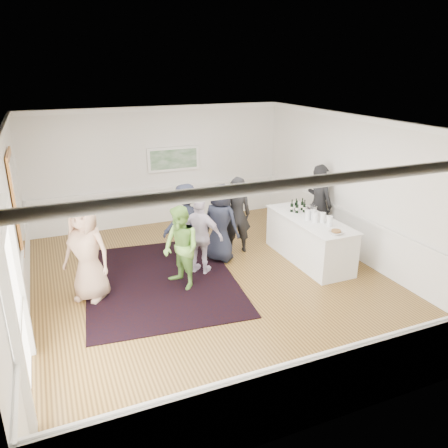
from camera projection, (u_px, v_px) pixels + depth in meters
name	position (u px, v px, depth m)	size (l,w,h in m)	color
floor	(213.00, 283.00, 8.94)	(8.00, 8.00, 0.00)	olive
ceiling	(212.00, 124.00, 7.84)	(7.00, 8.00, 0.02)	white
wall_left	(13.00, 234.00, 7.12)	(0.02, 8.00, 3.20)	white
wall_right	(360.00, 190.00, 9.66)	(0.02, 8.00, 3.20)	white
wall_back	(159.00, 166.00, 11.86)	(7.00, 0.02, 3.20)	white
wall_front	(341.00, 310.00, 4.93)	(7.00, 0.02, 3.20)	white
wainscoting	(213.00, 260.00, 8.77)	(7.00, 8.00, 1.00)	white
mirror	(16.00, 201.00, 8.20)	(0.05, 1.25, 1.85)	#CE813C
doorway	(15.00, 297.00, 5.56)	(0.10, 1.78, 2.56)	white
landscape_painting	(174.00, 159.00, 11.89)	(1.44, 0.06, 0.66)	white
area_rug	(161.00, 280.00, 9.04)	(2.97, 3.90, 0.02)	black
serving_table	(309.00, 239.00, 9.84)	(0.93, 2.46, 1.00)	white
bartender	(319.00, 204.00, 10.68)	(0.72, 0.47, 1.98)	black
guest_tan	(87.00, 252.00, 8.04)	(0.94, 0.61, 1.92)	tan
guest_green	(181.00, 248.00, 8.51)	(0.81, 0.63, 1.67)	#6CA542
guest_lilac	(201.00, 236.00, 9.11)	(0.98, 0.41, 1.67)	silver
guest_dark_a	(186.00, 221.00, 9.91)	(1.11, 0.64, 1.72)	#1B1F2E
guest_dark_b	(237.00, 215.00, 10.15)	(0.67, 0.44, 1.83)	black
guest_navy	(220.00, 223.00, 9.71)	(0.87, 0.56, 1.77)	#1B1F2E
wine_bottles	(298.00, 205.00, 10.07)	(0.37, 0.25, 0.31)	black
juice_pitchers	(318.00, 217.00, 9.40)	(0.33, 0.62, 0.24)	#73B841
ice_bucket	(311.00, 211.00, 9.79)	(0.26, 0.26, 0.24)	silver
nut_bowl	(336.00, 232.00, 8.78)	(0.29, 0.29, 0.08)	white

